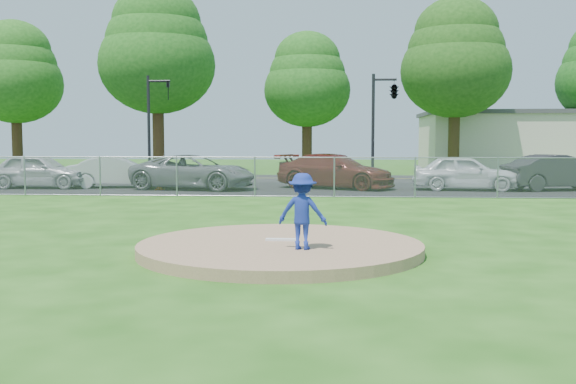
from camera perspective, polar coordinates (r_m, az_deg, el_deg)
name	(u,v)px	position (r m, az deg, el deg)	size (l,w,h in m)	color
ground	(305,202)	(22.16, 1.52, -0.92)	(120.00, 120.00, 0.00)	#1C4D11
pitchers_mound	(280,247)	(12.25, -0.69, -4.95)	(5.40, 5.40, 0.20)	#947051
pitching_rubber	(281,240)	(12.43, -0.61, -4.25)	(0.60, 0.15, 0.04)	white
chain_link_fence	(308,177)	(24.10, 1.75, 1.31)	(40.00, 0.06, 1.50)	gray
parking_lot	(312,188)	(28.63, 2.14, 0.34)	(50.00, 8.00, 0.01)	black
street	(317,178)	(36.11, 2.57, 1.22)	(60.00, 7.00, 0.01)	black
commercial_building	(533,140)	(52.22, 20.94, 4.33)	(16.40, 9.40, 4.30)	beige
tree_far_left	(15,72)	(50.82, -23.11, 9.81)	(6.72, 6.72, 10.74)	#392014
tree_left	(157,50)	(45.10, -11.56, 12.30)	(7.84, 7.84, 12.53)	#3B2215
tree_center	(307,79)	(46.28, 1.71, 9.98)	(6.16, 6.16, 9.84)	#382014
tree_right	(455,58)	(45.09, 14.66, 11.49)	(7.28, 7.28, 11.63)	#342413
traffic_signal_left	(153,118)	(35.44, -11.91, 6.50)	(1.28, 0.20, 5.60)	black
traffic_signal_center	(392,93)	(34.25, 9.23, 8.70)	(1.42, 2.48, 5.60)	black
pitcher	(303,211)	(11.39, 1.30, -1.73)	(0.88, 0.50, 1.36)	navy
traffic_cone	(159,183)	(28.18, -11.35, 0.82)	(0.31, 0.31, 0.61)	orange
parked_car_silver	(39,171)	(30.69, -21.26, 1.76)	(1.81, 4.50, 1.53)	#B4B4B9
parked_car_white	(118,172)	(29.99, -14.91, 1.74)	(1.49, 4.27, 1.41)	silver
parked_car_gray	(194,172)	(28.20, -8.37, 1.77)	(2.49, 5.40, 1.50)	slate
parked_car_darkred	(336,171)	(28.46, 4.25, 1.87)	(2.15, 5.30, 1.54)	#5A1C16
parked_car_pearl	(465,173)	(28.41, 15.45, 1.68)	(1.78, 4.43, 1.51)	silver
parked_car_charcoal	(558,172)	(29.66, 22.89, 1.61)	(1.61, 4.62, 1.52)	#252527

